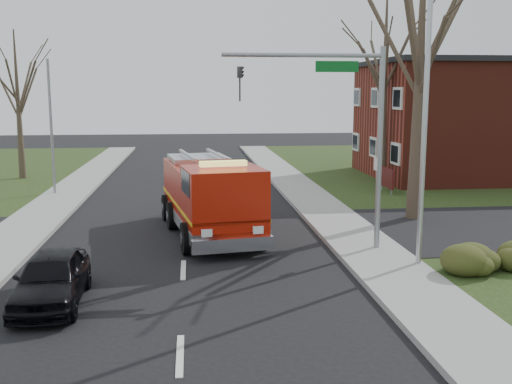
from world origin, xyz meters
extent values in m
plane|color=black|center=(0.00, 0.00, 0.00)|extent=(120.00, 120.00, 0.00)
cube|color=#989892|center=(6.20, 0.00, 0.07)|extent=(2.40, 80.00, 0.15)
cube|color=maroon|center=(19.00, 18.00, 3.50)|extent=(15.00, 10.00, 7.00)
cube|color=black|center=(19.00, 18.00, 7.10)|extent=(15.40, 10.40, 0.30)
cube|color=silver|center=(11.45, 18.00, 2.00)|extent=(0.12, 1.40, 1.20)
cube|color=#461010|center=(10.50, 12.50, 0.90)|extent=(0.12, 2.00, 1.00)
cylinder|color=gray|center=(10.50, 11.70, 0.45)|extent=(0.08, 0.08, 0.90)
cylinder|color=gray|center=(10.50, 13.30, 0.45)|extent=(0.08, 0.08, 0.90)
ellipsoid|color=#293312|center=(9.00, -1.00, 0.58)|extent=(2.80, 2.00, 0.90)
cone|color=#382C21|center=(9.50, 6.00, 6.00)|extent=(0.64, 0.64, 12.00)
cone|color=#382C21|center=(11.00, 15.00, 5.25)|extent=(0.56, 0.56, 10.50)
cone|color=#382C21|center=(-10.00, 20.00, 4.50)|extent=(0.44, 0.44, 9.00)
cylinder|color=gray|center=(6.50, 1.50, 3.40)|extent=(0.18, 0.18, 6.80)
cylinder|color=gray|center=(3.90, 1.50, 6.50)|extent=(5.20, 0.14, 0.14)
cube|color=#0C591E|center=(5.00, 1.50, 6.15)|extent=(1.40, 0.06, 0.35)
imported|color=black|center=(1.90, 1.50, 6.15)|extent=(0.22, 0.18, 1.10)
cylinder|color=#B7BABF|center=(7.20, -0.50, 4.20)|extent=(0.16, 0.16, 8.40)
cylinder|color=gray|center=(-6.80, 14.00, 3.50)|extent=(0.14, 0.14, 7.00)
cube|color=#A71607|center=(0.77, 5.80, 1.52)|extent=(3.32, 5.44, 2.06)
cube|color=#A71607|center=(1.35, 2.12, 1.67)|extent=(2.92, 2.92, 2.36)
cube|color=#B7BABF|center=(0.96, 4.64, 0.69)|extent=(3.74, 7.97, 0.44)
cube|color=#E5B20C|center=(0.96, 4.64, 1.23)|extent=(3.75, 7.97, 0.12)
cube|color=black|center=(1.52, 1.05, 2.41)|extent=(2.24, 0.45, 0.83)
cube|color=#E5D866|center=(1.35, 2.12, 3.00)|extent=(1.61, 0.59, 0.18)
cylinder|color=black|center=(0.11, 1.82, 0.54)|extent=(0.51, 1.12, 1.08)
cylinder|color=black|center=(2.63, 2.22, 0.54)|extent=(0.51, 1.12, 1.08)
cylinder|color=black|center=(-0.77, 7.35, 0.54)|extent=(0.51, 1.12, 1.08)
cylinder|color=black|center=(1.76, 7.75, 0.54)|extent=(0.51, 1.12, 1.08)
imported|color=black|center=(-3.28, -2.58, 0.68)|extent=(1.71, 4.04, 1.36)
camera|label=1|loc=(0.31, -17.66, 5.35)|focal=42.00mm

